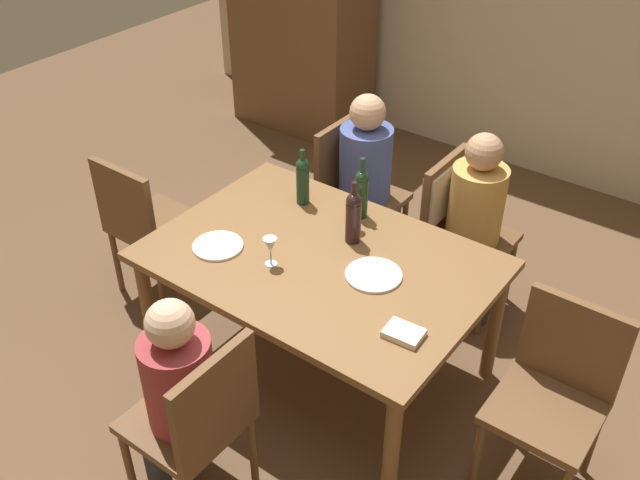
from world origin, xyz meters
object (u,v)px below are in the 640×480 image
object	(u,v)px
dining_table	(320,270)
wine_bottle_tall_green	(353,216)
chair_near	(199,418)
person_man_guest	(176,388)
chair_far_right	(454,213)
person_woman_host	(369,172)
wine_bottle_short_olive	(303,179)
chair_left_end	(144,220)
wine_bottle_dark_red	(361,192)
chair_far_left	(353,185)
chair_right_end	(556,387)
person_man_bearded	(479,214)
wine_glass_centre	(270,246)
wine_glass_near_left	(353,211)
dinner_plate_host	(374,275)
dinner_plate_guest_left	(218,246)

from	to	relation	value
dining_table	wine_bottle_tall_green	size ratio (longest dim) A/B	4.83
chair_near	person_man_guest	world-z (taller)	person_man_guest
chair_far_right	person_woman_host	distance (m)	0.58
dining_table	wine_bottle_short_olive	size ratio (longest dim) A/B	5.10
person_man_guest	wine_bottle_short_olive	distance (m)	1.35
chair_left_end	wine_bottle_dark_red	distance (m)	1.30
person_man_guest	wine_bottle_short_olive	xyz separation A→B (m)	(-0.34, 1.28, 0.25)
chair_far_left	chair_right_end	xyz separation A→B (m)	(1.64, -0.85, 0.00)
dining_table	person_man_bearded	bearing A→B (deg)	67.58
chair_far_left	wine_bottle_tall_green	size ratio (longest dim) A/B	2.75
person_man_guest	wine_bottle_tall_green	distance (m)	1.18
wine_glass_centre	wine_bottle_short_olive	bearing A→B (deg)	112.20
person_woman_host	person_man_bearded	size ratio (longest dim) A/B	1.02
wine_bottle_tall_green	wine_glass_centre	bearing A→B (deg)	-117.11
wine_glass_near_left	person_man_bearded	bearing A→B (deg)	58.17
person_man_guest	wine_bottle_tall_green	xyz separation A→B (m)	(0.07, 1.15, 0.25)
chair_far_right	wine_glass_near_left	bearing A→B (deg)	-21.25
person_man_guest	dinner_plate_host	world-z (taller)	person_man_guest
wine_bottle_short_olive	wine_glass_centre	world-z (taller)	wine_bottle_short_olive
chair_far_left	chair_right_end	size ratio (longest dim) A/B	1.00
wine_glass_centre	dinner_plate_host	distance (m)	0.50
wine_bottle_tall_green	wine_glass_centre	world-z (taller)	wine_bottle_tall_green
wine_bottle_short_olive	dinner_plate_host	distance (m)	0.74
chair_right_end	person_man_bearded	world-z (taller)	person_man_bearded
wine_bottle_tall_green	wine_glass_centre	xyz separation A→B (m)	(-0.20, -0.39, -0.04)
dining_table	chair_near	world-z (taller)	chair_near
chair_right_end	person_woman_host	size ratio (longest dim) A/B	0.80
chair_right_end	chair_far_right	bearing A→B (deg)	-42.06
chair_right_end	wine_glass_near_left	distance (m)	1.26
dining_table	dinner_plate_guest_left	xyz separation A→B (m)	(-0.45, -0.23, 0.09)
wine_glass_centre	dinner_plate_host	world-z (taller)	wine_glass_centre
chair_far_right	chair_left_end	distance (m)	1.76
chair_far_right	dinner_plate_guest_left	world-z (taller)	chair_far_right
chair_right_end	person_man_bearded	xyz separation A→B (m)	(-0.80, 0.85, 0.12)
person_man_guest	wine_glass_near_left	world-z (taller)	person_man_guest
wine_bottle_tall_green	wine_glass_near_left	distance (m)	0.12
dinner_plate_guest_left	dining_table	bearing A→B (deg)	27.43
dinner_plate_guest_left	person_man_guest	bearing A→B (deg)	-59.15
chair_far_right	wine_bottle_short_olive	xyz separation A→B (m)	(-0.60, -0.60, 0.29)
dining_table	dinner_plate_guest_left	size ratio (longest dim) A/B	6.48
wine_glass_near_left	dinner_plate_guest_left	world-z (taller)	wine_glass_near_left
chair_left_end	chair_right_end	xyz separation A→B (m)	(2.37, 0.17, 0.00)
chair_far_right	person_man_bearded	xyz separation A→B (m)	(0.15, 0.00, 0.06)
wine_bottle_short_olive	person_woman_host	bearing A→B (deg)	87.29
dining_table	wine_bottle_short_olive	bearing A→B (deg)	137.12
wine_bottle_short_olive	dinner_plate_guest_left	world-z (taller)	wine_bottle_short_olive
chair_left_end	person_man_guest	bearing A→B (deg)	-36.37
chair_far_right	wine_glass_centre	size ratio (longest dim) A/B	6.17
person_man_guest	person_man_bearded	bearing A→B (deg)	-12.40
chair_far_right	dining_table	bearing A→B (deg)	-14.24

